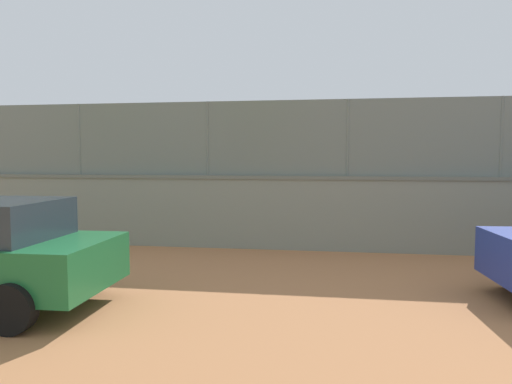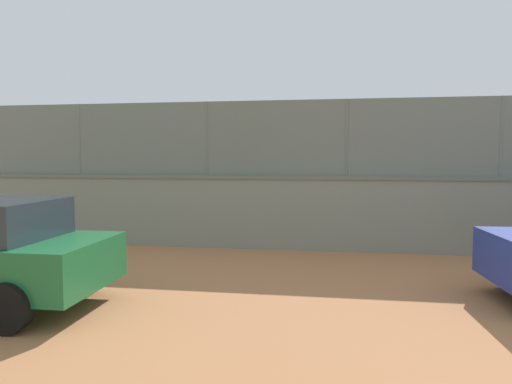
% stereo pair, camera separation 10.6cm
% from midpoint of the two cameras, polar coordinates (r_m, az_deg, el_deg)
% --- Properties ---
extents(ground_plane, '(260.00, 260.00, 0.00)m').
position_cam_midpoint_polar(ground_plane, '(23.14, 9.94, -1.12)').
color(ground_plane, '#B27247').
extents(perimeter_wall, '(29.36, 0.89, 1.68)m').
position_cam_midpoint_polar(perimeter_wall, '(10.89, 2.58, -2.41)').
color(perimeter_wall, gray).
rests_on(perimeter_wall, ground_plane).
extents(fence_panel_on_wall, '(28.84, 0.56, 1.70)m').
position_cam_midpoint_polar(fence_panel_on_wall, '(10.83, 2.61, 6.49)').
color(fence_panel_on_wall, slate).
rests_on(fence_panel_on_wall, perimeter_wall).
extents(player_at_service_line, '(0.72, 1.13, 1.65)m').
position_cam_midpoint_polar(player_at_service_line, '(14.58, -1.84, -0.26)').
color(player_at_service_line, '#591919').
rests_on(player_at_service_line, ground_plane).
extents(player_near_wall_returning, '(0.95, 0.72, 1.54)m').
position_cam_midpoint_polar(player_near_wall_returning, '(13.18, 12.19, -1.16)').
color(player_near_wall_returning, navy).
rests_on(player_near_wall_returning, ground_plane).
extents(player_baseline_waiting, '(0.92, 0.71, 1.70)m').
position_cam_midpoint_polar(player_baseline_waiting, '(14.16, -12.50, -0.36)').
color(player_baseline_waiting, '#B2B2B2').
rests_on(player_baseline_waiting, ground_plane).
extents(sports_ball, '(0.12, 0.12, 0.12)m').
position_cam_midpoint_polar(sports_ball, '(13.03, -6.10, -4.85)').
color(sports_ball, '#3399D8').
rests_on(sports_ball, ground_plane).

